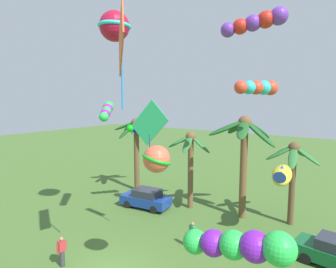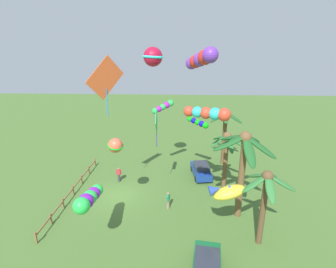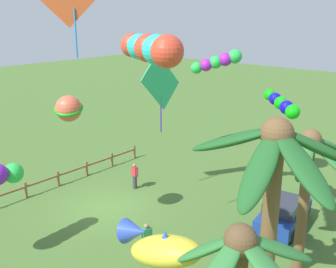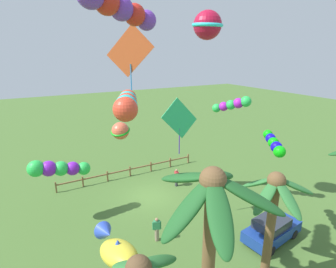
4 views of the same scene
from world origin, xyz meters
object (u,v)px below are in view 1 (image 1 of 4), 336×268
Objects in this scene: kite_ball_1 at (157,159)px; kite_tube_4 at (256,22)px; palm_tree_3 at (293,163)px; parked_car_0 at (146,198)px; spectator_0 at (192,235)px; palm_tree_0 at (190,152)px; kite_tube_8 at (143,131)px; kite_tube_3 at (107,111)px; spectator_1 at (62,251)px; kite_tube_6 at (239,245)px; kite_diamond_2 at (149,124)px; kite_fish_9 at (282,175)px; kite_ball_5 at (114,26)px; kite_diamond_7 at (121,36)px; palm_tree_1 at (136,136)px; kite_tube_0 at (258,88)px; palm_tree_2 at (244,141)px.

kite_tube_4 is at bearing 73.28° from kite_ball_1.
palm_tree_3 is at bearing 73.60° from kite_ball_1.
spectator_0 is (6.22, -3.34, 0.06)m from parked_car_0.
palm_tree_0 reaches higher than parked_car_0.
kite_tube_3 is at bearing -90.00° from kite_tube_8.
kite_tube_4 is (7.11, 7.64, 11.89)m from spectator_1.
kite_ball_1 reaches higher than parked_car_0.
palm_tree_0 reaches higher than kite_tube_6.
kite_fish_9 is at bearing 41.96° from kite_diamond_2.
palm_tree_3 is 14.39m from kite_ball_5.
kite_ball_5 is 5.26m from kite_diamond_7.
kite_diamond_7 reaches higher than parked_car_0.
kite_ball_5 is at bearing -168.55° from kite_diamond_2.
spectator_0 is 0.57× the size of kite_fish_9.
kite_ball_1 is at bearing -27.12° from kite_tube_3.
kite_ball_5 is (5.42, -7.81, 7.51)m from palm_tree_1.
kite_tube_8 is at bearing 175.72° from kite_tube_4.
parked_car_0 is 10.53m from kite_fish_9.
kite_ball_5 is at bearing -68.80° from kite_tube_8.
palm_tree_3 is 3.61× the size of spectator_0.
spectator_0 is 8.60m from kite_tube_8.
kite_tube_4 is (-0.05, -0.59, 3.46)m from kite_tube_0.
kite_tube_3 is at bearing -173.14° from spectator_0.
palm_tree_2 is 2.05× the size of kite_diamond_2.
kite_ball_1 is 0.47× the size of kite_tube_6.
palm_tree_3 is 2.55m from kite_fish_9.
kite_diamond_7 is at bearing -66.89° from kite_diamond_2.
parked_car_0 is at bearing 100.54° from spectator_1.
kite_tube_6 is (2.18, -7.26, -8.85)m from kite_tube_4.
kite_tube_6 is at bearing -37.54° from parked_car_0.
kite_diamond_2 is (-6.02, -7.89, 2.93)m from palm_tree_3.
kite_diamond_2 is 0.77× the size of kite_diamond_7.
kite_diamond_2 reaches higher than kite_tube_6.
palm_tree_1 is at bearing 137.50° from kite_tube_8.
kite_diamond_2 is (-2.91, -7.03, 1.56)m from palm_tree_2.
kite_diamond_2 is 1.69× the size of kite_tube_3.
kite_fish_9 is (13.52, -2.03, -1.16)m from palm_tree_1.
kite_ball_5 reaches higher than kite_tube_3.
parked_car_0 is 11.45m from kite_ball_1.
kite_ball_1 is at bearing -90.55° from palm_tree_2.
kite_tube_0 is at bearing -3.47° from parked_car_0.
kite_fish_9 reaches higher than spectator_0.
kite_diamond_2 is at bearing 150.38° from kite_tube_6.
palm_tree_2 is at bearing -164.66° from palm_tree_3.
palm_tree_2 is 3.51m from palm_tree_3.
kite_tube_6 is (10.76, -4.32, -3.99)m from kite_tube_3.
spectator_0 is 0.44× the size of kite_diamond_2.
kite_tube_8 is at bearing -155.73° from palm_tree_2.
palm_tree_1 is 13.63m from palm_tree_3.
kite_tube_0 is at bearing 47.62° from spectator_0.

